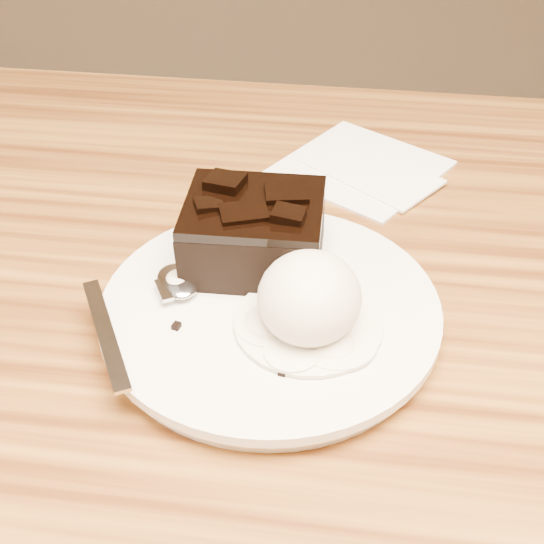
# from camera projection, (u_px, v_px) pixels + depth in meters

# --- Properties ---
(plate) EXTENTS (0.24, 0.24, 0.02)m
(plate) POSITION_uv_depth(u_px,v_px,m) (270.00, 314.00, 0.52)
(plate) COLOR white
(plate) RESTS_ON dining_table
(brownie) EXTENTS (0.10, 0.09, 0.05)m
(brownie) POSITION_uv_depth(u_px,v_px,m) (254.00, 236.00, 0.54)
(brownie) COLOR black
(brownie) RESTS_ON plate
(ice_cream_scoop) EXTENTS (0.07, 0.07, 0.06)m
(ice_cream_scoop) POSITION_uv_depth(u_px,v_px,m) (309.00, 298.00, 0.48)
(ice_cream_scoop) COLOR silver
(ice_cream_scoop) RESTS_ON plate
(melt_puddle) EXTENTS (0.10, 0.10, 0.00)m
(melt_puddle) POSITION_uv_depth(u_px,v_px,m) (308.00, 324.00, 0.49)
(melt_puddle) COLOR white
(melt_puddle) RESTS_ON plate
(spoon) EXTENTS (0.11, 0.16, 0.01)m
(spoon) POSITION_uv_depth(u_px,v_px,m) (178.00, 283.00, 0.52)
(spoon) COLOR silver
(spoon) RESTS_ON plate
(napkin) EXTENTS (0.18, 0.18, 0.01)m
(napkin) POSITION_uv_depth(u_px,v_px,m) (361.00, 167.00, 0.69)
(napkin) COLOR white
(napkin) RESTS_ON dining_table
(crumb_a) EXTENTS (0.01, 0.01, 0.00)m
(crumb_a) POSITION_uv_depth(u_px,v_px,m) (176.00, 326.00, 0.49)
(crumb_a) COLOR black
(crumb_a) RESTS_ON plate
(crumb_b) EXTENTS (0.01, 0.01, 0.00)m
(crumb_b) POSITION_uv_depth(u_px,v_px,m) (282.00, 373.00, 0.46)
(crumb_b) COLOR black
(crumb_b) RESTS_ON plate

